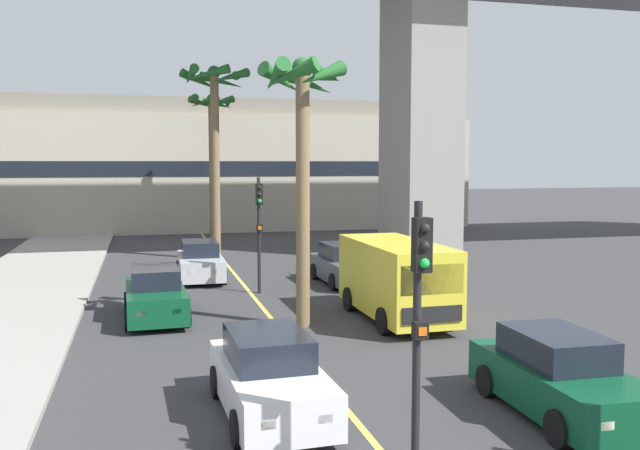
{
  "coord_description": "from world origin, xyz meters",
  "views": [
    {
      "loc": [
        -3.68,
        -0.11,
        4.74
      ],
      "look_at": [
        0.0,
        14.0,
        3.38
      ],
      "focal_mm": 38.09,
      "sensor_mm": 36.0,
      "label": 1
    }
  ],
  "objects": [
    {
      "name": "lane_stripe_center",
      "position": [
        0.0,
        24.0,
        0.0
      ],
      "size": [
        0.14,
        56.0,
        0.01
      ],
      "primitive_type": "cube",
      "color": "#DBCC4C",
      "rests_on": "ground"
    },
    {
      "name": "pier_building_backdrop",
      "position": [
        0.0,
        49.25,
        4.46
      ],
      "size": [
        38.85,
        8.04,
        9.04
      ],
      "color": "#BCB29E",
      "rests_on": "ground"
    },
    {
      "name": "car_queue_front",
      "position": [
        -1.48,
        12.12,
        0.72
      ],
      "size": [
        1.94,
        4.15,
        1.56
      ],
      "color": "white",
      "rests_on": "ground"
    },
    {
      "name": "car_queue_second",
      "position": [
        3.84,
        25.09,
        0.72
      ],
      "size": [
        1.93,
        4.15,
        1.56
      ],
      "color": "#4C5156",
      "rests_on": "ground"
    },
    {
      "name": "car_queue_third",
      "position": [
        -1.51,
        27.36,
        0.72
      ],
      "size": [
        1.89,
        4.13,
        1.56
      ],
      "color": "#B7BABF",
      "rests_on": "ground"
    },
    {
      "name": "car_queue_fourth",
      "position": [
        -3.4,
        20.71,
        0.72
      ],
      "size": [
        1.93,
        4.15,
        1.56
      ],
      "color": "#0C4728",
      "rests_on": "ground"
    },
    {
      "name": "car_queue_fifth",
      "position": [
        3.77,
        10.73,
        0.72
      ],
      "size": [
        1.91,
        4.14,
        1.56
      ],
      "color": "#0C4728",
      "rests_on": "ground"
    },
    {
      "name": "delivery_van",
      "position": [
        3.6,
        18.74,
        1.29
      ],
      "size": [
        2.2,
        5.27,
        2.36
      ],
      "color": "yellow",
      "rests_on": "ground"
    },
    {
      "name": "traffic_light_median_near",
      "position": [
        0.02,
        8.57,
        2.71
      ],
      "size": [
        0.24,
        0.37,
        4.2
      ],
      "color": "black",
      "rests_on": "ground"
    },
    {
      "name": "traffic_light_median_far",
      "position": [
        0.32,
        23.88,
        2.71
      ],
      "size": [
        0.24,
        0.37,
        4.2
      ],
      "color": "black",
      "rests_on": "ground"
    },
    {
      "name": "palm_tree_near_median",
      "position": [
        -0.27,
        32.92,
        7.24
      ],
      "size": [
        3.36,
        3.5,
        9.32
      ],
      "color": "brown",
      "rests_on": "ground"
    },
    {
      "name": "palm_tree_mid_median",
      "position": [
        0.69,
        18.71,
        5.89
      ],
      "size": [
        2.45,
        2.63,
        7.67
      ],
      "color": "brown",
      "rests_on": "ground"
    },
    {
      "name": "palm_tree_far_median",
      "position": [
        0.37,
        40.97,
        6.64
      ],
      "size": [
        2.83,
        2.97,
        8.79
      ],
      "color": "brown",
      "rests_on": "ground"
    }
  ]
}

